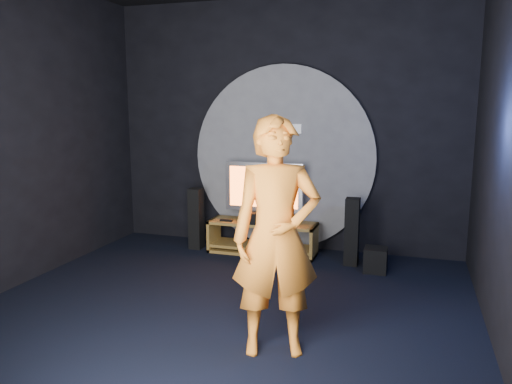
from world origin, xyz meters
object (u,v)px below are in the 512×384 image
at_px(subwoofer, 375,260).
at_px(player, 276,237).
at_px(tower_speaker_right, 352,232).
at_px(tv, 264,189).
at_px(tower_speaker_left, 196,219).
at_px(media_console, 263,240).

relative_size(subwoofer, player, 0.15).
distance_m(tower_speaker_right, player, 2.59).
height_order(tv, tower_speaker_left, tv).
xyz_separation_m(subwoofer, player, (-0.65, -2.31, 0.84)).
bearing_deg(player, tower_speaker_right, 63.16).
height_order(media_console, player, player).
height_order(media_console, tv, tv).
xyz_separation_m(tv, tower_speaker_left, (-0.98, -0.12, -0.46)).
height_order(tower_speaker_left, subwoofer, tower_speaker_left).
bearing_deg(tv, tower_speaker_left, -173.25).
distance_m(tv, tower_speaker_right, 1.34).
xyz_separation_m(media_console, player, (0.91, -2.64, 0.79)).
distance_m(tower_speaker_left, player, 3.25).
distance_m(tv, subwoofer, 1.78).
height_order(tv, subwoofer, tv).
height_order(media_console, tower_speaker_left, tower_speaker_left).
bearing_deg(media_console, tower_speaker_left, -177.18).
distance_m(tower_speaker_left, tower_speaker_right, 2.22).
xyz_separation_m(media_console, tv, (-0.01, 0.07, 0.70)).
height_order(tower_speaker_right, subwoofer, tower_speaker_right).
xyz_separation_m(tower_speaker_left, player, (1.89, -2.59, 0.55)).
distance_m(media_console, tower_speaker_right, 1.27).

